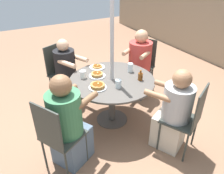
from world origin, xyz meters
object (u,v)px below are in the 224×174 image
(diner_west, at_px, (139,67))
(pancake_plate_b, at_px, (97,75))
(diner_north, at_px, (67,74))
(patio_chair_south, at_px, (188,117))
(diner_south, at_px, (173,114))
(drinking_glass_a, at_px, (130,68))
(patio_chair_east, at_px, (57,134))
(pancake_plate_a, at_px, (98,86))
(diner_east, at_px, (68,125))
(coffee_cup, at_px, (83,74))
(drinking_glass_b, at_px, (118,84))
(patio_chair_west, at_px, (143,62))
(patio_table, at_px, (112,86))
(patio_chair_north, at_px, (60,69))
(pancake_plate_c, at_px, (97,67))
(syrup_bottle, at_px, (140,76))

(diner_west, xyz_separation_m, pancake_plate_b, (0.29, -0.94, 0.21))
(diner_north, bearing_deg, patio_chair_south, 90.87)
(diner_south, bearing_deg, drinking_glass_a, 67.47)
(patio_chair_east, xyz_separation_m, pancake_plate_a, (-0.40, 0.68, 0.20))
(pancake_plate_a, bearing_deg, diner_west, 118.83)
(diner_east, distance_m, diner_south, 1.28)
(diner_west, height_order, coffee_cup, diner_west)
(drinking_glass_b, bearing_deg, patio_chair_west, 128.95)
(pancake_plate_b, bearing_deg, patio_table, 40.02)
(patio_chair_south, xyz_separation_m, diner_south, (-0.16, -0.08, -0.03))
(patio_table, height_order, diner_north, diner_north)
(diner_south, relative_size, drinking_glass_b, 10.11)
(diner_south, height_order, diner_west, diner_west)
(patio_chair_north, relative_size, patio_chair_south, 1.00)
(diner_south, distance_m, coffee_cup, 1.31)
(diner_north, xyz_separation_m, drinking_glass_a, (0.76, 0.73, 0.28))
(diner_north, relative_size, pancake_plate_b, 4.69)
(patio_chair_west, relative_size, pancake_plate_c, 4.08)
(patio_chair_north, xyz_separation_m, patio_chair_west, (0.44, 1.40, 0.00))
(diner_north, distance_m, syrup_bottle, 1.29)
(diner_west, distance_m, pancake_plate_c, 0.84)
(diner_north, distance_m, pancake_plate_c, 0.59)
(patio_table, relative_size, coffee_cup, 10.92)
(patio_chair_west, xyz_separation_m, drinking_glass_a, (0.48, -0.60, 0.23))
(patio_table, bearing_deg, coffee_cup, -124.09)
(diner_east, xyz_separation_m, coffee_cup, (-0.67, 0.47, 0.23))
(diner_north, bearing_deg, coffee_cup, 69.83)
(diner_west, distance_m, pancake_plate_a, 1.24)
(drinking_glass_a, xyz_separation_m, drinking_glass_b, (0.31, -0.39, -0.01))
(pancake_plate_a, bearing_deg, patio_chair_east, -59.58)
(patio_table, distance_m, patio_chair_east, 1.10)
(patio_chair_south, bearing_deg, patio_chair_east, 136.21)
(patio_chair_west, height_order, pancake_plate_c, patio_chair_west)
(patio_table, relative_size, patio_chair_east, 1.25)
(diner_south, height_order, syrup_bottle, diner_south)
(patio_chair_west, distance_m, coffee_cup, 1.34)
(pancake_plate_c, bearing_deg, drinking_glass_b, -1.53)
(patio_chair_south, xyz_separation_m, pancake_plate_a, (-0.86, -0.77, 0.20))
(coffee_cup, distance_m, drinking_glass_a, 0.70)
(diner_east, distance_m, drinking_glass_b, 0.83)
(patio_chair_south, height_order, syrup_bottle, patio_chair_south)
(patio_chair_east, xyz_separation_m, diner_east, (-0.08, 0.15, -0.00))
(patio_chair_north, distance_m, syrup_bottle, 1.46)
(diner_south, bearing_deg, syrup_bottle, 70.87)
(patio_chair_east, bearing_deg, patio_table, 90.00)
(patio_chair_west, height_order, pancake_plate_b, patio_chair_west)
(patio_chair_west, relative_size, pancake_plate_b, 4.08)
(patio_table, bearing_deg, diner_west, 120.48)
(patio_chair_west, distance_m, pancake_plate_a, 1.42)
(diner_east, relative_size, drinking_glass_a, 8.95)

